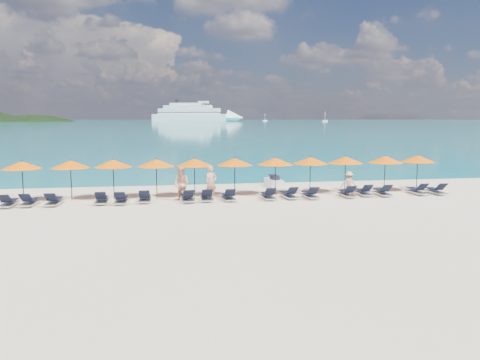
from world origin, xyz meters
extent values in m
plane|color=beige|center=(0.00, 0.00, 0.00)|extent=(1400.00, 1400.00, 0.00)
cube|color=#1FA9B2|center=(0.00, 660.00, 0.01)|extent=(1600.00, 1300.00, 0.01)
ellipsoid|color=black|center=(-150.00, 560.00, -35.00)|extent=(162.00, 126.00, 85.50)
cube|color=white|center=(32.02, 566.63, 4.40)|extent=(95.52, 55.53, 8.80)
cone|color=white|center=(85.03, 542.95, 4.40)|extent=(25.56, 25.56, 19.35)
cube|color=white|center=(30.42, 567.35, 12.31)|extent=(76.77, 45.23, 7.04)
cube|color=white|center=(28.81, 568.06, 17.59)|extent=(60.15, 36.52, 4.40)
cube|color=white|center=(27.20, 568.78, 21.11)|extent=(41.41, 26.21, 3.08)
cube|color=black|center=(30.42, 567.35, 11.00)|extent=(77.73, 45.78, 0.79)
cube|color=black|center=(30.42, 567.35, 14.07)|extent=(75.82, 44.67, 0.79)
cylinder|color=black|center=(16.12, 573.73, 24.63)|extent=(3.87, 3.87, 4.84)
cube|color=white|center=(127.23, 568.10, 0.74)|extent=(5.58, 1.86, 1.49)
cylinder|color=white|center=(127.23, 568.10, 5.58)|extent=(0.33, 0.33, 9.30)
cube|color=white|center=(177.04, 483.13, 0.78)|extent=(5.88, 1.96, 1.57)
cylinder|color=white|center=(177.04, 483.13, 5.88)|extent=(0.35, 0.35, 9.80)
cube|color=white|center=(3.16, 8.26, 0.26)|extent=(0.90, 2.16, 0.49)
cube|color=black|center=(3.17, 8.08, 0.62)|extent=(0.49, 0.90, 0.31)
cylinder|color=black|center=(3.13, 8.78, 0.75)|extent=(0.49, 0.08, 0.05)
imported|color=tan|center=(-1.48, 3.90, 0.96)|extent=(0.83, 0.73, 1.91)
imported|color=tan|center=(-3.11, 3.70, 0.95)|extent=(1.06, 0.98, 1.90)
imported|color=tan|center=(6.65, 4.05, 0.71)|extent=(1.01, 0.72, 1.42)
cylinder|color=black|center=(-11.55, 4.85, 1.10)|extent=(0.05, 0.05, 2.20)
cone|color=#FF6402|center=(-11.55, 4.85, 2.02)|extent=(2.10, 2.10, 0.42)
sphere|color=black|center=(-11.55, 4.85, 2.24)|extent=(0.08, 0.08, 0.08)
cylinder|color=black|center=(-9.07, 4.93, 1.10)|extent=(0.05, 0.05, 2.20)
cone|color=#FF6402|center=(-9.07, 4.93, 2.02)|extent=(2.10, 2.10, 0.42)
sphere|color=black|center=(-9.07, 4.93, 2.24)|extent=(0.08, 0.08, 0.08)
cylinder|color=black|center=(-6.82, 4.97, 1.10)|extent=(0.05, 0.05, 2.20)
cone|color=#FF6402|center=(-6.82, 4.97, 2.02)|extent=(2.10, 2.10, 0.42)
sphere|color=black|center=(-6.82, 4.97, 2.24)|extent=(0.08, 0.08, 0.08)
cylinder|color=black|center=(-4.46, 4.92, 1.10)|extent=(0.05, 0.05, 2.20)
cone|color=#FF6402|center=(-4.46, 4.92, 2.02)|extent=(2.10, 2.10, 0.42)
sphere|color=black|center=(-4.46, 4.92, 2.24)|extent=(0.08, 0.08, 0.08)
cylinder|color=black|center=(-2.31, 4.92, 1.10)|extent=(0.05, 0.05, 2.20)
cone|color=#FF6402|center=(-2.31, 4.92, 2.02)|extent=(2.10, 2.10, 0.42)
sphere|color=black|center=(-2.31, 4.92, 2.24)|extent=(0.08, 0.08, 0.08)
cylinder|color=black|center=(0.01, 4.89, 1.10)|extent=(0.05, 0.05, 2.20)
cone|color=#FF6402|center=(0.01, 4.89, 2.02)|extent=(2.10, 2.10, 0.42)
sphere|color=black|center=(0.01, 4.89, 2.24)|extent=(0.08, 0.08, 0.08)
cylinder|color=black|center=(2.39, 4.78, 1.10)|extent=(0.05, 0.05, 2.20)
cone|color=#FF6402|center=(2.39, 4.78, 2.02)|extent=(2.10, 2.10, 0.42)
sphere|color=black|center=(2.39, 4.78, 2.24)|extent=(0.08, 0.08, 0.08)
cylinder|color=black|center=(4.56, 4.93, 1.10)|extent=(0.05, 0.05, 2.20)
cone|color=#FF6402|center=(4.56, 4.93, 2.02)|extent=(2.10, 2.10, 0.42)
sphere|color=black|center=(4.56, 4.93, 2.24)|extent=(0.08, 0.08, 0.08)
cylinder|color=black|center=(6.76, 4.91, 1.10)|extent=(0.05, 0.05, 2.20)
cone|color=#FF6402|center=(6.76, 4.91, 2.02)|extent=(2.10, 2.10, 0.42)
sphere|color=black|center=(6.76, 4.91, 2.24)|extent=(0.08, 0.08, 0.08)
cylinder|color=black|center=(9.25, 4.78, 1.10)|extent=(0.05, 0.05, 2.20)
cone|color=#FF6402|center=(9.25, 4.78, 2.02)|extent=(2.10, 2.10, 0.42)
sphere|color=black|center=(9.25, 4.78, 2.24)|extent=(0.08, 0.08, 0.08)
cylinder|color=black|center=(11.48, 4.95, 1.10)|extent=(0.05, 0.05, 2.20)
cone|color=#FF6402|center=(11.48, 4.95, 2.02)|extent=(2.10, 2.10, 0.42)
sphere|color=black|center=(11.48, 4.95, 2.24)|extent=(0.08, 0.08, 0.08)
cube|color=silver|center=(-11.94, 3.58, 0.14)|extent=(0.64, 1.71, 0.06)
cube|color=black|center=(-11.93, 3.83, 0.30)|extent=(0.56, 1.11, 0.04)
cube|color=black|center=(-11.94, 3.03, 0.55)|extent=(0.56, 0.54, 0.43)
cube|color=silver|center=(-10.95, 3.68, 0.14)|extent=(0.72, 1.73, 0.06)
cube|color=black|center=(-10.93, 3.93, 0.30)|extent=(0.61, 1.13, 0.04)
cube|color=black|center=(-10.98, 3.13, 0.55)|extent=(0.58, 0.57, 0.43)
cube|color=silver|center=(-9.74, 3.65, 0.14)|extent=(0.71, 1.73, 0.06)
cube|color=black|center=(-9.73, 3.90, 0.30)|extent=(0.61, 1.13, 0.04)
cube|color=black|center=(-9.77, 3.10, 0.55)|extent=(0.58, 0.57, 0.43)
cube|color=silver|center=(-7.33, 3.68, 0.14)|extent=(0.66, 1.72, 0.06)
cube|color=black|center=(-7.34, 3.93, 0.30)|extent=(0.58, 1.11, 0.04)
cube|color=black|center=(-7.32, 3.13, 0.55)|extent=(0.56, 0.55, 0.43)
cube|color=silver|center=(-6.31, 3.51, 0.14)|extent=(0.66, 1.71, 0.06)
cube|color=black|center=(-6.30, 3.76, 0.30)|extent=(0.58, 1.11, 0.04)
cube|color=black|center=(-6.32, 2.96, 0.55)|extent=(0.56, 0.55, 0.43)
cube|color=silver|center=(-5.09, 3.79, 0.14)|extent=(0.64, 1.71, 0.06)
cube|color=black|center=(-5.08, 4.04, 0.30)|extent=(0.56, 1.11, 0.04)
cube|color=black|center=(-5.09, 3.24, 0.55)|extent=(0.56, 0.54, 0.43)
cube|color=silver|center=(-2.80, 3.54, 0.14)|extent=(0.72, 1.73, 0.06)
cube|color=black|center=(-2.81, 3.79, 0.30)|extent=(0.61, 1.13, 0.04)
cube|color=black|center=(-2.77, 2.99, 0.55)|extent=(0.58, 0.57, 0.43)
cube|color=silver|center=(-1.75, 3.60, 0.14)|extent=(0.70, 1.73, 0.06)
cube|color=black|center=(-1.74, 3.85, 0.30)|extent=(0.60, 1.13, 0.04)
cube|color=black|center=(-1.78, 3.05, 0.55)|extent=(0.58, 0.56, 0.43)
cube|color=silver|center=(-0.57, 3.53, 0.14)|extent=(0.69, 1.73, 0.06)
cube|color=black|center=(-0.58, 3.78, 0.30)|extent=(0.60, 1.12, 0.04)
cube|color=black|center=(-0.55, 2.98, 0.55)|extent=(0.57, 0.56, 0.43)
cube|color=silver|center=(1.68, 3.52, 0.14)|extent=(0.63, 1.70, 0.06)
cube|color=black|center=(1.68, 3.77, 0.30)|extent=(0.55, 1.10, 0.04)
cube|color=black|center=(1.68, 2.97, 0.55)|extent=(0.55, 0.54, 0.43)
cube|color=silver|center=(2.90, 3.62, 0.14)|extent=(0.78, 1.75, 0.06)
cube|color=black|center=(2.88, 3.87, 0.30)|extent=(0.66, 1.15, 0.04)
cube|color=black|center=(2.96, 3.08, 0.55)|extent=(0.60, 0.59, 0.43)
cube|color=silver|center=(4.10, 3.48, 0.14)|extent=(0.68, 1.72, 0.06)
cube|color=black|center=(4.09, 3.73, 0.30)|extent=(0.59, 1.12, 0.04)
cube|color=black|center=(4.12, 2.93, 0.55)|extent=(0.57, 0.56, 0.43)
cube|color=silver|center=(6.34, 3.55, 0.14)|extent=(0.66, 1.71, 0.06)
cube|color=black|center=(6.35, 3.80, 0.30)|extent=(0.57, 1.11, 0.04)
cube|color=black|center=(6.33, 3.00, 0.55)|extent=(0.56, 0.55, 0.43)
cube|color=silver|center=(7.48, 3.84, 0.14)|extent=(0.70, 1.73, 0.06)
cube|color=black|center=(7.49, 4.09, 0.30)|extent=(0.60, 1.12, 0.04)
cube|color=black|center=(7.45, 3.29, 0.55)|extent=(0.57, 0.56, 0.43)
cube|color=silver|center=(8.56, 3.61, 0.14)|extent=(0.71, 1.73, 0.06)
cube|color=black|center=(8.57, 3.86, 0.30)|extent=(0.61, 1.13, 0.04)
cube|color=black|center=(8.53, 3.06, 0.55)|extent=(0.58, 0.57, 0.43)
cube|color=silver|center=(10.82, 3.74, 0.14)|extent=(0.66, 1.72, 0.06)
cube|color=black|center=(10.82, 3.99, 0.30)|extent=(0.58, 1.11, 0.04)
cube|color=black|center=(10.84, 3.19, 0.55)|extent=(0.56, 0.55, 0.43)
cube|color=silver|center=(11.97, 3.62, 0.14)|extent=(0.62, 1.70, 0.06)
cube|color=black|center=(11.97, 3.87, 0.30)|extent=(0.55, 1.10, 0.04)
cube|color=black|center=(11.97, 3.07, 0.55)|extent=(0.55, 0.54, 0.43)
camera|label=1|loc=(-4.13, -21.63, 4.54)|focal=35.00mm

